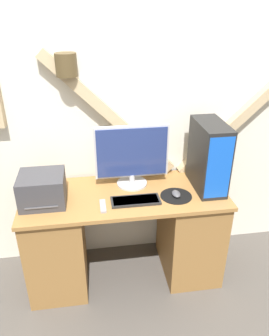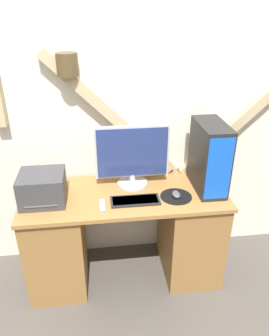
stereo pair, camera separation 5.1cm
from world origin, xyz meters
name	(u,v)px [view 1 (the left image)]	position (x,y,z in m)	size (l,w,h in m)	color
ground_plane	(131,302)	(0.00, 0.00, 0.00)	(12.00, 12.00, 0.00)	#4C4742
wall_back	(118,107)	(0.00, 0.67, 1.35)	(6.40, 0.20, 2.70)	silver
desk	(125,234)	(0.00, 0.31, 0.41)	(1.53, 0.62, 0.79)	olive
monitor	(132,155)	(0.08, 0.45, 1.04)	(0.56, 0.24, 0.48)	#B7B7BC
keyboard	(136,200)	(0.07, 0.19, 0.80)	(0.35, 0.14, 0.02)	black
mousepad	(176,196)	(0.37, 0.22, 0.80)	(0.23, 0.23, 0.00)	black
mouse	(176,194)	(0.37, 0.22, 0.81)	(0.06, 0.10, 0.03)	#4C4C51
computer_tower	(209,156)	(0.64, 0.32, 1.05)	(0.20, 0.41, 0.52)	black
printer	(42,189)	(-0.58, 0.28, 0.90)	(0.31, 0.30, 0.22)	#38383D
remote_control	(103,206)	(-0.17, 0.16, 0.80)	(0.04, 0.15, 0.02)	gray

